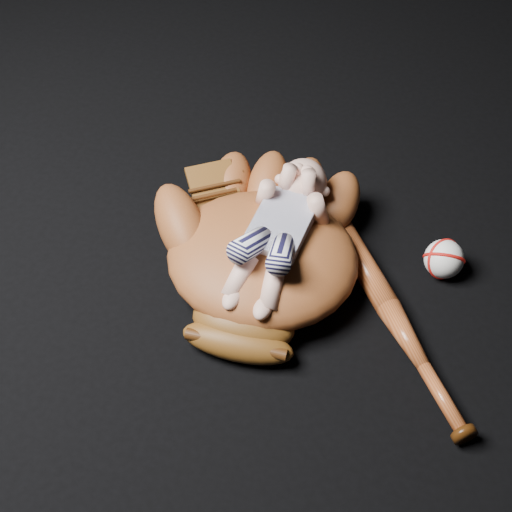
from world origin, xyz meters
name	(u,v)px	position (x,y,z in m)	size (l,w,h in m)	color
baseball_glove	(263,251)	(-0.07, -0.02, 0.08)	(0.45, 0.51, 0.16)	brown
newborn_baby	(276,233)	(-0.04, -0.02, 0.13)	(0.16, 0.36, 0.14)	#D8A18B
baseball_bat	(395,319)	(0.20, -0.07, 0.02)	(0.05, 0.51, 0.05)	brown
baseball	(444,259)	(0.27, 0.08, 0.04)	(0.08, 0.08, 0.08)	white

